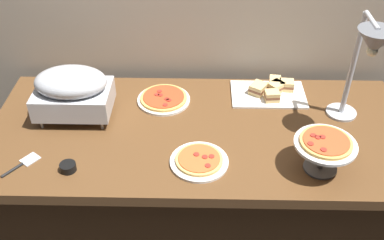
% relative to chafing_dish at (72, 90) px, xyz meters
% --- Properties ---
extents(ground_plane, '(8.00, 8.00, 0.00)m').
position_rel_chafing_dish_xyz_m(ground_plane, '(0.57, -0.09, -0.90)').
color(ground_plane, '#38332D').
extents(buffet_table, '(1.90, 0.84, 0.76)m').
position_rel_chafing_dish_xyz_m(buffet_table, '(0.57, -0.09, -0.51)').
color(buffet_table, brown).
rests_on(buffet_table, ground_plane).
extents(chafing_dish, '(0.34, 0.23, 0.25)m').
position_rel_chafing_dish_xyz_m(chafing_dish, '(0.00, 0.00, 0.00)').
color(chafing_dish, '#B7BABF').
rests_on(chafing_dish, buffet_table).
extents(heat_lamp, '(0.15, 0.30, 0.52)m').
position_rel_chafing_dish_xyz_m(heat_lamp, '(1.24, -0.08, 0.26)').
color(heat_lamp, '#B7BABF').
rests_on(heat_lamp, buffet_table).
extents(pizza_plate_front, '(0.24, 0.24, 0.03)m').
position_rel_chafing_dish_xyz_m(pizza_plate_front, '(0.57, -0.31, -0.13)').
color(pizza_plate_front, white).
rests_on(pizza_plate_front, buffet_table).
extents(pizza_plate_center, '(0.26, 0.26, 0.03)m').
position_rel_chafing_dish_xyz_m(pizza_plate_center, '(0.40, 0.13, -0.13)').
color(pizza_plate_center, white).
rests_on(pizza_plate_center, buffet_table).
extents(pizza_plate_raised_stand, '(0.24, 0.24, 0.15)m').
position_rel_chafing_dish_xyz_m(pizza_plate_raised_stand, '(1.06, -0.33, -0.02)').
color(pizza_plate_raised_stand, '#595B60').
rests_on(pizza_plate_raised_stand, buffet_table).
extents(sandwich_platter, '(0.36, 0.23, 0.06)m').
position_rel_chafing_dish_xyz_m(sandwich_platter, '(0.92, 0.19, -0.12)').
color(sandwich_platter, white).
rests_on(sandwich_platter, buffet_table).
extents(sauce_cup_near, '(0.07, 0.07, 0.03)m').
position_rel_chafing_dish_xyz_m(sauce_cup_near, '(0.05, -0.37, -0.12)').
color(sauce_cup_near, black).
rests_on(sauce_cup_near, buffet_table).
extents(serving_spatula, '(0.13, 0.16, 0.01)m').
position_rel_chafing_dish_xyz_m(serving_spatula, '(-0.15, -0.34, -0.14)').
color(serving_spatula, '#B7BABF').
rests_on(serving_spatula, buffet_table).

